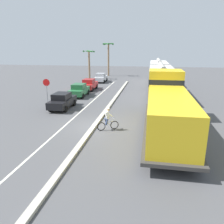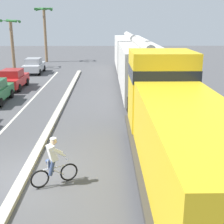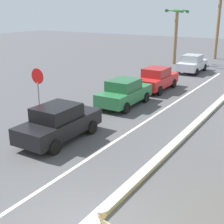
{
  "view_description": "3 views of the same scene",
  "coord_description": "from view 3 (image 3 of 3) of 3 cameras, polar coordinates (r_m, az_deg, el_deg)",
  "views": [
    {
      "loc": [
        4.22,
        -15.91,
        6.0
      ],
      "look_at": [
        1.45,
        -0.26,
        1.34
      ],
      "focal_mm": 35.0,
      "sensor_mm": 36.0,
      "label": 1
    },
    {
      "loc": [
        3.01,
        -10.35,
        5.51
      ],
      "look_at": [
        3.24,
        2.43,
        1.73
      ],
      "focal_mm": 50.0,
      "sensor_mm": 36.0,
      "label": 2
    },
    {
      "loc": [
        4.26,
        -5.0,
        5.57
      ],
      "look_at": [
        -2.98,
        6.47,
        1.08
      ],
      "focal_mm": 50.0,
      "sensor_mm": 36.0,
      "label": 3
    }
  ],
  "objects": [
    {
      "name": "median_curb",
      "position": [
        13.01,
        10.11,
        -6.96
      ],
      "size": [
        0.36,
        36.0,
        0.16
      ],
      "primitive_type": "cube",
      "color": "#B2AD9E",
      "rests_on": "ground"
    },
    {
      "name": "lane_stripe",
      "position": [
        14.01,
        0.97,
        -5.11
      ],
      "size": [
        0.14,
        36.0,
        0.01
      ],
      "primitive_type": "cube",
      "color": "silver",
      "rests_on": "ground"
    },
    {
      "name": "parked_car_black",
      "position": [
        13.96,
        -9.64,
        -1.89
      ],
      "size": [
        1.87,
        4.22,
        1.62
      ],
      "color": "black",
      "rests_on": "ground"
    },
    {
      "name": "parked_car_green",
      "position": [
        18.75,
        2.28,
        3.59
      ],
      "size": [
        1.89,
        4.23,
        1.62
      ],
      "color": "#286B3D",
      "rests_on": "ground"
    },
    {
      "name": "parked_car_red",
      "position": [
        22.72,
        8.16,
        6.03
      ],
      "size": [
        1.85,
        4.21,
        1.62
      ],
      "color": "red",
      "rests_on": "ground"
    },
    {
      "name": "parked_car_silver",
      "position": [
        29.96,
        14.47,
        8.59
      ],
      "size": [
        1.88,
        4.22,
        1.62
      ],
      "color": "#B7BABF",
      "rests_on": "ground"
    },
    {
      "name": "stop_sign",
      "position": [
        15.62,
        -13.37,
        4.67
      ],
      "size": [
        0.76,
        0.08,
        2.88
      ],
      "color": "gray",
      "rests_on": "ground"
    },
    {
      "name": "palm_tree_near",
      "position": [
        38.92,
        19.07,
        17.08
      ],
      "size": [
        2.69,
        2.77,
        7.25
      ],
      "color": "#846647",
      "rests_on": "ground"
    },
    {
      "name": "palm_tree_far",
      "position": [
        34.06,
        11.72,
        15.44
      ],
      "size": [
        2.36,
        2.33,
        5.67
      ],
      "color": "#846647",
      "rests_on": "ground"
    }
  ]
}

